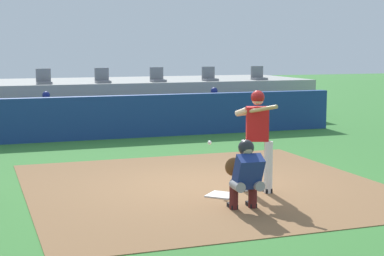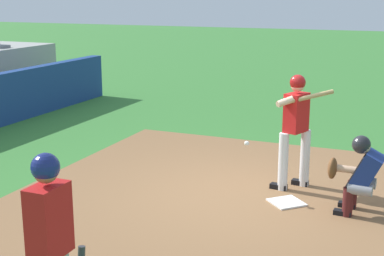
% 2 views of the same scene
% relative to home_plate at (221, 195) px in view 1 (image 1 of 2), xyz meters
% --- Properties ---
extents(ground_plane, '(80.00, 80.00, 0.00)m').
position_rel_home_plate_xyz_m(ground_plane, '(0.00, 0.80, -0.02)').
color(ground_plane, '#387A33').
extents(dirt_infield, '(6.40, 6.40, 0.01)m').
position_rel_home_plate_xyz_m(dirt_infield, '(0.00, 0.80, -0.02)').
color(dirt_infield, olive).
rests_on(dirt_infield, ground).
extents(home_plate, '(0.62, 0.62, 0.02)m').
position_rel_home_plate_xyz_m(home_plate, '(0.00, 0.00, 0.00)').
color(home_plate, white).
rests_on(home_plate, dirt_infield).
extents(batter_at_plate, '(0.59, 0.87, 1.80)m').
position_rel_home_plate_xyz_m(batter_at_plate, '(0.69, 0.07, 1.01)').
color(batter_at_plate, silver).
rests_on(batter_at_plate, ground).
extents(catcher_crouched, '(0.50, 1.99, 1.13)m').
position_rel_home_plate_xyz_m(catcher_crouched, '(0.00, -0.97, 0.59)').
color(catcher_crouched, gray).
rests_on(catcher_crouched, ground).
extents(dugout_wall, '(13.00, 0.30, 1.20)m').
position_rel_home_plate_xyz_m(dugout_wall, '(0.00, 7.30, 0.58)').
color(dugout_wall, navy).
rests_on(dugout_wall, ground).
extents(dugout_bench, '(11.80, 0.44, 0.45)m').
position_rel_home_plate_xyz_m(dugout_bench, '(0.00, 8.30, 0.20)').
color(dugout_bench, olive).
rests_on(dugout_bench, ground).
extents(dugout_player_0, '(0.49, 0.70, 1.30)m').
position_rel_home_plate_xyz_m(dugout_player_0, '(-2.01, 8.14, 0.65)').
color(dugout_player_0, '#939399').
rests_on(dugout_player_0, ground).
extents(dugout_player_1, '(0.49, 0.70, 1.30)m').
position_rel_home_plate_xyz_m(dugout_player_1, '(3.14, 8.14, 0.65)').
color(dugout_player_1, '#939399').
rests_on(dugout_player_1, ground).
extents(stands_platform, '(15.00, 4.40, 1.40)m').
position_rel_home_plate_xyz_m(stands_platform, '(0.00, 11.70, 0.68)').
color(stands_platform, '#9E9E99').
rests_on(stands_platform, ground).
extents(stadium_seat_2, '(0.46, 0.46, 0.48)m').
position_rel_home_plate_xyz_m(stadium_seat_2, '(-1.86, 10.18, 1.51)').
color(stadium_seat_2, slate).
rests_on(stadium_seat_2, stands_platform).
extents(stadium_seat_3, '(0.46, 0.46, 0.48)m').
position_rel_home_plate_xyz_m(stadium_seat_3, '(0.00, 10.18, 1.51)').
color(stadium_seat_3, slate).
rests_on(stadium_seat_3, stands_platform).
extents(stadium_seat_4, '(0.46, 0.46, 0.48)m').
position_rel_home_plate_xyz_m(stadium_seat_4, '(1.86, 10.18, 1.51)').
color(stadium_seat_4, slate).
rests_on(stadium_seat_4, stands_platform).
extents(stadium_seat_5, '(0.46, 0.46, 0.48)m').
position_rel_home_plate_xyz_m(stadium_seat_5, '(3.71, 10.18, 1.51)').
color(stadium_seat_5, slate).
rests_on(stadium_seat_5, stands_platform).
extents(stadium_seat_6, '(0.46, 0.46, 0.48)m').
position_rel_home_plate_xyz_m(stadium_seat_6, '(5.57, 10.18, 1.51)').
color(stadium_seat_6, slate).
rests_on(stadium_seat_6, stands_platform).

